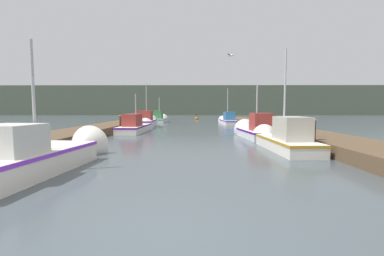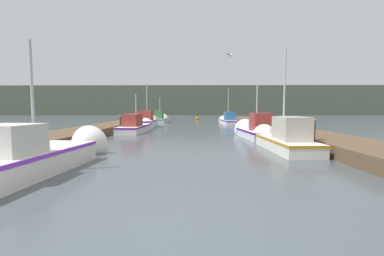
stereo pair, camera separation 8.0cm
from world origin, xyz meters
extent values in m
plane|color=#424C51|center=(0.00, 0.00, 0.00)|extent=(200.00, 200.00, 0.00)
cube|color=brown|center=(-6.63, 16.00, 0.25)|extent=(2.68, 40.00, 0.49)
cube|color=brown|center=(6.63, 16.00, 0.25)|extent=(2.68, 40.00, 0.49)
cube|color=#4C5647|center=(0.00, 71.09, 3.85)|extent=(120.00, 16.00, 7.69)
cube|color=silver|center=(-4.09, 3.48, 0.32)|extent=(2.05, 4.63, 0.65)
cube|color=purple|center=(-4.09, 3.48, 0.59)|extent=(2.09, 4.66, 0.10)
cone|color=silver|center=(-3.83, 6.29, 0.32)|extent=(1.67, 1.28, 1.57)
cube|color=silver|center=(-4.14, 2.93, 1.03)|extent=(1.40, 1.38, 0.75)
cylinder|color=#B2B2B7|center=(-4.06, 3.82, 2.16)|extent=(0.08, 0.08, 3.02)
cube|color=silver|center=(4.33, 7.62, 0.25)|extent=(1.57, 4.26, 0.51)
cube|color=#B27F1D|center=(4.33, 7.62, 0.45)|extent=(1.60, 4.29, 0.10)
cone|color=silver|center=(4.24, 10.21, 0.25)|extent=(1.38, 1.02, 1.35)
cube|color=#B2AD9E|center=(4.34, 7.10, 0.98)|extent=(1.12, 1.62, 0.94)
cylinder|color=#B2B2B7|center=(4.32, 7.94, 2.42)|extent=(0.08, 0.08, 3.83)
cube|color=silver|center=(4.24, 12.16, 0.25)|extent=(1.98, 3.88, 0.49)
cube|color=#4C0B8C|center=(4.24, 12.16, 0.43)|extent=(2.01, 3.92, 0.10)
cone|color=silver|center=(4.04, 14.49, 0.25)|extent=(1.66, 1.06, 1.58)
cube|color=#99332D|center=(4.28, 11.69, 1.00)|extent=(1.16, 1.24, 1.02)
cylinder|color=#B2B2B7|center=(4.21, 12.44, 1.85)|extent=(0.08, 0.08, 2.72)
cube|color=silver|center=(-4.09, 15.91, 0.26)|extent=(1.61, 5.22, 0.51)
cube|color=#58139C|center=(-4.09, 15.91, 0.45)|extent=(1.64, 5.25, 0.10)
cone|color=silver|center=(-4.02, 19.06, 0.26)|extent=(1.45, 1.14, 1.43)
cube|color=#99332D|center=(-4.10, 15.26, 0.95)|extent=(1.07, 2.03, 0.87)
cylinder|color=#B2B2B7|center=(-4.08, 16.30, 1.70)|extent=(0.08, 0.08, 2.38)
cube|color=silver|center=(-4.20, 21.13, 0.34)|extent=(1.84, 4.99, 0.68)
cube|color=#5E1CA1|center=(-4.20, 21.13, 0.62)|extent=(1.87, 5.02, 0.10)
cone|color=silver|center=(-4.37, 24.19, 0.34)|extent=(1.56, 1.29, 1.50)
cube|color=#99332D|center=(-4.17, 20.52, 1.12)|extent=(1.35, 2.02, 0.88)
cylinder|color=#B2B2B7|center=(-4.22, 21.50, 2.41)|extent=(0.08, 0.08, 3.46)
cube|color=silver|center=(4.20, 25.59, 0.24)|extent=(1.57, 4.97, 0.49)
cube|color=purple|center=(4.20, 25.59, 0.43)|extent=(1.61, 5.00, 0.10)
cone|color=silver|center=(4.06, 28.52, 0.24)|extent=(1.31, 1.03, 1.26)
cube|color=#2D6699|center=(4.24, 24.97, 0.94)|extent=(1.12, 1.94, 0.90)
cylinder|color=#B2B2B7|center=(4.19, 25.95, 2.25)|extent=(0.08, 0.08, 3.53)
cube|color=silver|center=(-4.04, 28.83, 0.25)|extent=(1.66, 4.74, 0.50)
cube|color=blue|center=(-4.04, 28.83, 0.44)|extent=(1.69, 4.77, 0.10)
cone|color=silver|center=(-4.03, 31.77, 0.25)|extent=(1.56, 1.15, 1.56)
cube|color=#387A42|center=(-4.04, 28.24, 1.00)|extent=(1.00, 1.83, 1.00)
cylinder|color=#B2B2B7|center=(-4.04, 29.19, 1.83)|extent=(0.08, 0.08, 2.65)
cylinder|color=#473523|center=(5.24, 7.26, 0.65)|extent=(0.28, 0.28, 1.31)
cylinder|color=silver|center=(5.24, 7.26, 1.33)|extent=(0.32, 0.32, 0.04)
cylinder|color=#473523|center=(-5.19, 16.08, 0.61)|extent=(0.21, 0.21, 1.22)
cylinder|color=silver|center=(-5.19, 16.08, 1.24)|extent=(0.24, 0.24, 0.04)
sphere|color=#BF6513|center=(0.78, 37.56, 0.16)|extent=(0.58, 0.58, 0.58)
cylinder|color=black|center=(0.78, 37.56, 0.70)|extent=(0.06, 0.06, 0.50)
ellipsoid|color=white|center=(2.28, 10.28, 4.52)|extent=(0.30, 0.29, 0.12)
cube|color=gray|center=(2.37, 10.38, 4.54)|extent=(0.27, 0.28, 0.07)
cube|color=gray|center=(2.19, 10.18, 4.54)|extent=(0.27, 0.28, 0.07)
camera|label=1|loc=(0.39, -3.27, 1.80)|focal=24.00mm
camera|label=2|loc=(0.47, -3.27, 1.80)|focal=24.00mm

